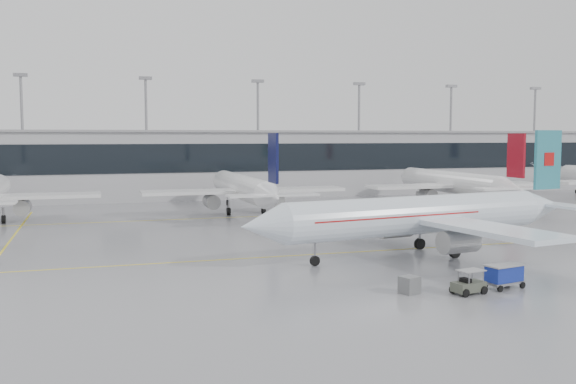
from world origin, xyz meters
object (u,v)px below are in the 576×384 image
object	(u,v)px
air_canada_jet	(427,215)
gse_unit	(409,285)
baggage_cart	(504,274)
baggage_tug	(468,286)

from	to	relation	value
air_canada_jet	gse_unit	world-z (taller)	air_canada_jet
air_canada_jet	baggage_cart	world-z (taller)	air_canada_jet
baggage_tug	baggage_cart	world-z (taller)	baggage_cart
air_canada_jet	baggage_tug	world-z (taller)	air_canada_jet
air_canada_jet	baggage_cart	size ratio (longest dim) A/B	11.86
air_canada_jet	baggage_tug	distance (m)	15.78
baggage_cart	gse_unit	xyz separation A→B (m)	(-7.54, 0.61, -0.43)
baggage_cart	gse_unit	size ratio (longest dim) A/B	2.54
air_canada_jet	baggage_cart	distance (m)	14.26
baggage_tug	baggage_cart	bearing A→B (deg)	-0.00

